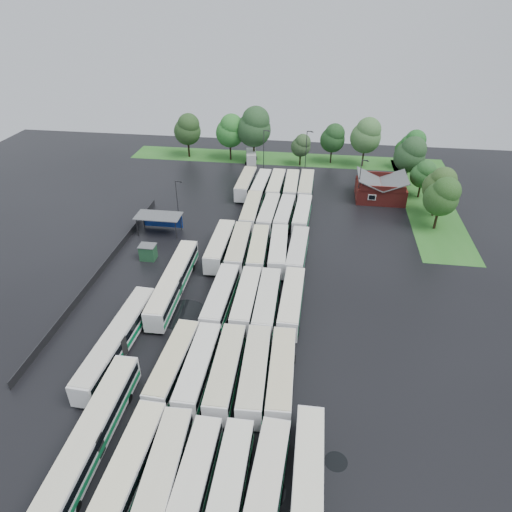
# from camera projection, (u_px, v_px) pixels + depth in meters

# --- Properties ---
(ground) EXTENTS (160.00, 160.00, 0.00)m
(ground) POSITION_uv_depth(u_px,v_px,m) (230.00, 315.00, 63.68)
(ground) COLOR black
(ground) RESTS_ON ground
(brick_building) EXTENTS (10.07, 8.60, 5.39)m
(brick_building) POSITION_uv_depth(u_px,v_px,m) (380.00, 191.00, 95.86)
(brick_building) COLOR maroon
(brick_building) RESTS_ON ground
(wash_shed) EXTENTS (8.20, 4.20, 3.58)m
(wash_shed) POSITION_uv_depth(u_px,v_px,m) (159.00, 217.00, 82.77)
(wash_shed) COLOR #2D2D30
(wash_shed) RESTS_ON ground
(utility_hut) EXTENTS (2.70, 2.20, 2.62)m
(utility_hut) POSITION_uv_depth(u_px,v_px,m) (148.00, 252.00, 75.58)
(utility_hut) COLOR #1B4728
(utility_hut) RESTS_ON ground
(grass_strip_north) EXTENTS (80.00, 10.00, 0.01)m
(grass_strip_north) POSITION_uv_depth(u_px,v_px,m) (285.00, 159.00, 118.09)
(grass_strip_north) COLOR #28651F
(grass_strip_north) RESTS_ON ground
(grass_strip_east) EXTENTS (10.00, 50.00, 0.01)m
(grass_strip_east) POSITION_uv_depth(u_px,v_px,m) (428.00, 202.00, 95.65)
(grass_strip_east) COLOR #28651F
(grass_strip_east) RESTS_ON ground
(west_fence) EXTENTS (0.10, 50.00, 1.20)m
(west_fence) POSITION_uv_depth(u_px,v_px,m) (103.00, 268.00, 72.80)
(west_fence) COLOR #2D2D30
(west_fence) RESTS_ON ground
(bus_r0c0) EXTENTS (3.10, 13.29, 3.68)m
(bus_r0c0) POSITION_uv_depth(u_px,v_px,m) (129.00, 469.00, 41.48)
(bus_r0c0) COLOR silver
(bus_r0c0) RESTS_ON ground
(bus_r0c1) EXTENTS (3.40, 13.31, 3.67)m
(bus_r0c1) POSITION_uv_depth(u_px,v_px,m) (162.00, 478.00, 40.76)
(bus_r0c1) COLOR silver
(bus_r0c1) RESTS_ON ground
(bus_r0c2) EXTENTS (2.71, 12.54, 3.49)m
(bus_r0c2) POSITION_uv_depth(u_px,v_px,m) (193.00, 485.00, 40.34)
(bus_r0c2) COLOR silver
(bus_r0c2) RESTS_ON ground
(bus_r0c3) EXTENTS (2.72, 12.63, 3.51)m
(bus_r0c3) POSITION_uv_depth(u_px,v_px,m) (229.00, 489.00, 40.02)
(bus_r0c3) COLOR silver
(bus_r0c3) RESTS_ON ground
(bus_r0c4) EXTENTS (3.37, 13.09, 3.61)m
(bus_r0c4) POSITION_uv_depth(u_px,v_px,m) (266.00, 490.00, 39.87)
(bus_r0c4) COLOR silver
(bus_r0c4) RESTS_ON ground
(bus_r1c0) EXTENTS (3.16, 12.68, 3.50)m
(bus_r1c0) POSITION_uv_depth(u_px,v_px,m) (173.00, 364.00, 52.89)
(bus_r1c0) COLOR silver
(bus_r1c0) RESTS_ON ground
(bus_r1c1) EXTENTS (2.71, 12.71, 3.54)m
(bus_r1c1) POSITION_uv_depth(u_px,v_px,m) (199.00, 368.00, 52.31)
(bus_r1c1) COLOR silver
(bus_r1c1) RESTS_ON ground
(bus_r1c2) EXTENTS (3.02, 13.05, 3.62)m
(bus_r1c2) POSITION_uv_depth(u_px,v_px,m) (226.00, 371.00, 51.87)
(bus_r1c2) COLOR silver
(bus_r1c2) RESTS_ON ground
(bus_r1c3) EXTENTS (3.32, 13.22, 3.65)m
(bus_r1c3) POSITION_uv_depth(u_px,v_px,m) (255.00, 373.00, 51.58)
(bus_r1c3) COLOR silver
(bus_r1c3) RESTS_ON ground
(bus_r1c4) EXTENTS (3.16, 12.96, 3.58)m
(bus_r1c4) POSITION_uv_depth(u_px,v_px,m) (281.00, 375.00, 51.44)
(bus_r1c4) COLOR silver
(bus_r1c4) RESTS_ON ground
(bus_r2c1) EXTENTS (3.02, 13.21, 3.67)m
(bus_r2c1) POSITION_uv_depth(u_px,v_px,m) (221.00, 298.00, 63.59)
(bus_r2c1) COLOR silver
(bus_r2c1) RESTS_ON ground
(bus_r2c2) EXTENTS (2.80, 12.70, 3.53)m
(bus_r2c2) POSITION_uv_depth(u_px,v_px,m) (246.00, 300.00, 63.38)
(bus_r2c2) COLOR silver
(bus_r2c2) RESTS_ON ground
(bus_r2c3) EXTENTS (2.97, 13.07, 3.63)m
(bus_r2c3) POSITION_uv_depth(u_px,v_px,m) (267.00, 303.00, 62.74)
(bus_r2c3) COLOR silver
(bus_r2c3) RESTS_ON ground
(bus_r2c4) EXTENTS (2.96, 13.12, 3.64)m
(bus_r2c4) POSITION_uv_depth(u_px,v_px,m) (291.00, 302.00, 62.89)
(bus_r2c4) COLOR silver
(bus_r2c4) RESTS_ON ground
(bus_r3c0) EXTENTS (2.86, 13.22, 3.68)m
(bus_r3c0) POSITION_uv_depth(u_px,v_px,m) (220.00, 246.00, 75.93)
(bus_r3c0) COLOR silver
(bus_r3c0) RESTS_ON ground
(bus_r3c1) EXTENTS (3.27, 13.33, 3.68)m
(bus_r3c1) POSITION_uv_depth(u_px,v_px,m) (239.00, 248.00, 75.25)
(bus_r3c1) COLOR silver
(bus_r3c1) RESTS_ON ground
(bus_r3c2) EXTENTS (3.23, 12.81, 3.54)m
(bus_r3c2) POSITION_uv_depth(u_px,v_px,m) (258.00, 250.00, 74.80)
(bus_r3c2) COLOR silver
(bus_r3c2) RESTS_ON ground
(bus_r3c3) EXTENTS (3.34, 12.99, 3.58)m
(bus_r3c3) POSITION_uv_depth(u_px,v_px,m) (278.00, 250.00, 74.78)
(bus_r3c3) COLOR silver
(bus_r3c3) RESTS_ON ground
(bus_r3c4) EXTENTS (3.13, 12.89, 3.56)m
(bus_r3c4) POSITION_uv_depth(u_px,v_px,m) (298.00, 252.00, 74.26)
(bus_r3c4) COLOR silver
(bus_r3c4) RESTS_ON ground
(bus_r4c1) EXTENTS (3.05, 13.32, 3.69)m
(bus_r4c1) POSITION_uv_depth(u_px,v_px,m) (251.00, 212.00, 86.84)
(bus_r4c1) COLOR silver
(bus_r4c1) RESTS_ON ground
(bus_r4c2) EXTENTS (3.11, 12.97, 3.59)m
(bus_r4c2) POSITION_uv_depth(u_px,v_px,m) (269.00, 214.00, 86.29)
(bus_r4c2) COLOR silver
(bus_r4c2) RESTS_ON ground
(bus_r4c3) EXTENTS (3.19, 12.61, 3.48)m
(bus_r4c3) POSITION_uv_depth(u_px,v_px,m) (284.00, 215.00, 86.06)
(bus_r4c3) COLOR silver
(bus_r4c3) RESTS_ON ground
(bus_r4c4) EXTENTS (3.15, 12.73, 3.52)m
(bus_r4c4) POSITION_uv_depth(u_px,v_px,m) (302.00, 215.00, 85.89)
(bus_r4c4) COLOR silver
(bus_r4c4) RESTS_ON ground
(bus_r5c0) EXTENTS (2.98, 13.15, 3.65)m
(bus_r5c0) POSITION_uv_depth(u_px,v_px,m) (246.00, 184.00, 98.78)
(bus_r5c0) COLOR silver
(bus_r5c0) RESTS_ON ground
(bus_r5c1) EXTENTS (3.12, 12.61, 3.49)m
(bus_r5c1) POSITION_uv_depth(u_px,v_px,m) (261.00, 186.00, 98.03)
(bus_r5c1) COLOR silver
(bus_r5c1) RESTS_ON ground
(bus_r5c2) EXTENTS (2.98, 13.13, 3.64)m
(bus_r5c2) POSITION_uv_depth(u_px,v_px,m) (276.00, 186.00, 97.52)
(bus_r5c2) COLOR silver
(bus_r5c2) RESTS_ON ground
(bus_r5c3) EXTENTS (2.87, 12.83, 3.56)m
(bus_r5c3) POSITION_uv_depth(u_px,v_px,m) (291.00, 187.00, 97.46)
(bus_r5c3) COLOR silver
(bus_r5c3) RESTS_ON ground
(bus_r5c4) EXTENTS (2.95, 13.26, 3.68)m
(bus_r5c4) POSITION_uv_depth(u_px,v_px,m) (306.00, 187.00, 97.05)
(bus_r5c4) COLOR silver
(bus_r5c4) RESTS_ON ground
(artic_bus_west_a) EXTENTS (2.76, 19.04, 3.53)m
(artic_bus_west_a) POSITION_uv_depth(u_px,v_px,m) (92.00, 435.00, 44.63)
(artic_bus_west_a) COLOR silver
(artic_bus_west_a) RESTS_ON ground
(artic_bus_west_b) EXTENTS (3.10, 19.50, 3.61)m
(artic_bus_west_b) POSITION_uv_depth(u_px,v_px,m) (174.00, 282.00, 67.02)
(artic_bus_west_b) COLOR silver
(artic_bus_west_b) RESTS_ON ground
(artic_bus_west_c) EXTENTS (3.39, 18.87, 3.49)m
(artic_bus_west_c) POSITION_uv_depth(u_px,v_px,m) (118.00, 340.00, 56.36)
(artic_bus_west_c) COLOR silver
(artic_bus_west_c) RESTS_ON ground
(artic_bus_east) EXTENTS (2.90, 19.12, 3.54)m
(artic_bus_east) POSITION_uv_depth(u_px,v_px,m) (307.00, 508.00, 38.55)
(artic_bus_east) COLOR silver
(artic_bus_east) RESTS_ON ground
(minibus) EXTENTS (3.44, 6.71, 2.79)m
(minibus) POSITION_uv_depth(u_px,v_px,m) (251.00, 156.00, 115.07)
(minibus) COLOR silver
(minibus) RESTS_ON ground
(tree_north_0) EXTENTS (6.83, 6.83, 11.32)m
(tree_north_0) POSITION_uv_depth(u_px,v_px,m) (188.00, 129.00, 115.66)
(tree_north_0) COLOR black
(tree_north_0) RESTS_ON ground
(tree_north_1) EXTENTS (7.09, 7.09, 11.75)m
(tree_north_1) POSITION_uv_depth(u_px,v_px,m) (230.00, 130.00, 113.65)
(tree_north_1) COLOR black
(tree_north_1) RESTS_ON ground
(tree_north_2) EXTENTS (8.43, 8.43, 13.97)m
(tree_north_2) POSITION_uv_depth(u_px,v_px,m) (255.00, 126.00, 111.60)
(tree_north_2) COLOR #322617
(tree_north_2) RESTS_ON ground
(tree_north_3) EXTENTS (4.81, 4.80, 7.95)m
(tree_north_3) POSITION_uv_depth(u_px,v_px,m) (301.00, 145.00, 111.43)
(tree_north_3) COLOR black
(tree_north_3) RESTS_ON ground
(tree_north_4) EXTENTS (6.06, 6.06, 10.03)m
(tree_north_4) POSITION_uv_depth(u_px,v_px,m) (333.00, 138.00, 112.11)
(tree_north_4) COLOR black
(tree_north_4) RESTS_ON ground
(tree_north_5) EXTENTS (7.32, 7.32, 12.13)m
(tree_north_5) POSITION_uv_depth(u_px,v_px,m) (366.00, 135.00, 109.45)
(tree_north_5) COLOR #302117
(tree_north_5) RESTS_ON ground
(tree_north_6) EXTENTS (5.94, 5.94, 9.84)m
(tree_north_6) POSITION_uv_depth(u_px,v_px,m) (413.00, 144.00, 108.25)
(tree_north_6) COLOR black
(tree_north_6) RESTS_ON ground
(tree_east_0) EXTENTS (6.23, 6.23, 10.31)m
(tree_east_0) POSITION_uv_depth(u_px,v_px,m) (443.00, 196.00, 81.87)
(tree_east_0) COLOR black
(tree_east_0) RESTS_ON ground
(tree_east_1) EXTENTS (6.11, 6.11, 10.11)m
(tree_east_1) POSITION_uv_depth(u_px,v_px,m) (440.00, 185.00, 86.58)
(tree_east_1) COLOR black
(tree_east_1) RESTS_ON ground
(tree_east_2) EXTENTS (5.01, 5.01, 8.30)m
(tree_east_2) POSITION_uv_depth(u_px,v_px,m) (424.00, 174.00, 94.67)
(tree_east_2) COLOR black
(tree_east_2) RESTS_ON ground
(tree_east_3) EXTENTS (6.77, 6.77, 11.22)m
(tree_east_3) POSITION_uv_depth(u_px,v_px,m) (411.00, 154.00, 99.39)
(tree_east_3) COLOR #3C2917
(tree_east_3) RESTS_ON ground
(tree_east_4) EXTENTS (4.90, 4.88, 8.09)m
(tree_east_4) POSITION_uv_depth(u_px,v_px,m) (406.00, 148.00, 109.38)
(tree_east_4) COLOR #321E14
(tree_east_4) RESTS_ON ground
(lamp_post_ne) EXTENTS (1.45, 0.28, 9.43)m
(lamp_post_ne) POSITION_uv_depth(u_px,v_px,m) (360.00, 179.00, 92.06)
(lamp_post_ne) COLOR #2D2D30
(lamp_post_ne) RESTS_ON ground
(lamp_post_nw) EXTENTS (1.40, 0.27, 9.06)m
(lamp_post_nw) POSITION_uv_depth(u_px,v_px,m) (178.00, 200.00, 83.77)
(lamp_post_nw) COLOR #2D2D30
(lamp_post_nw) RESTS_ON ground
(lamp_post_back_w) EXTENTS (1.56, 0.30, 10.12)m
(lamp_post_back_w) POSITION_uv_depth(u_px,v_px,m) (264.00, 148.00, 107.22)
(lamp_post_back_w) COLOR #2D2D30
(lamp_post_back_w) RESTS_ON ground
(lamp_post_back_e) EXTENTS (1.54, 0.30, 9.98)m
(lamp_post_back_e) POSITION_uv_depth(u_px,v_px,m) (307.00, 149.00, 107.13)
(lamp_post_back_e) COLOR #2D2D30
(lamp_post_back_e) RESTS_ON ground
(puddle_0) EXTENTS (4.22, 4.22, 0.01)m
(puddle_0) POSITION_uv_depth(u_px,v_px,m) (167.00, 426.00, 47.92)
(puddle_0) COLOR black
(puddle_0) RESTS_ON ground
(puddle_1) EXTENTS (3.46, 3.46, 0.01)m
(puddle_1) POSITION_uv_depth(u_px,v_px,m) (267.00, 492.00, 41.74)
(puddle_1) COLOR black
(puddle_1) RESTS_ON ground
(puddle_2) EXTENTS (6.83, 6.83, 0.01)m
(puddle_2) POSITION_uv_depth(u_px,v_px,m) (183.00, 314.00, 63.73)
(puddle_2) COLOR black
(puddle_2) RESTS_ON ground
(puddle_3) EXTENTS (4.92, 4.92, 0.01)m
(puddle_3) POSITION_uv_depth(u_px,v_px,m) (245.00, 318.00, 62.97)
(puddle_3) COLOR black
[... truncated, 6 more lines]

